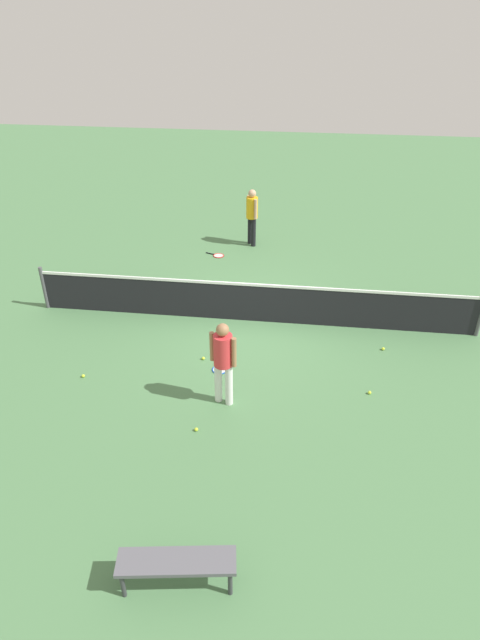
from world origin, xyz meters
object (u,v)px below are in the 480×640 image
(tennis_ball_near_player, at_px, (370,393))
(tennis_ball_stray_left, at_px, (196,429))
(player_near_side, at_px, (223,357))
(tennis_ball_baseline, at_px, (83,376))
(tennis_racket_near_player, at_px, (221,369))
(tennis_ball_by_net, at_px, (383,349))
(tennis_ball_midcourt, at_px, (203,358))
(courtside_bench, at_px, (177,563))
(player_far_side, at_px, (252,213))
(tennis_racket_far_player, at_px, (218,255))

(tennis_ball_near_player, distance_m, tennis_ball_stray_left, 3.38)
(player_near_side, xyz_separation_m, tennis_ball_baseline, (-2.88, 0.38, -0.98))
(player_near_side, height_order, tennis_racket_near_player, player_near_side)
(tennis_ball_by_net, relative_size, tennis_ball_midcourt, 1.00)
(tennis_ball_by_net, height_order, tennis_ball_stray_left, same)
(courtside_bench, bearing_deg, player_near_side, 89.37)
(player_far_side, bearing_deg, tennis_ball_midcourt, -93.37)
(player_near_side, distance_m, player_far_side, 7.36)
(player_far_side, distance_m, tennis_ball_midcourt, 6.17)
(player_near_side, relative_size, player_far_side, 1.00)
(courtside_bench, bearing_deg, tennis_ball_baseline, 125.15)
(player_near_side, distance_m, tennis_racket_far_player, 6.60)
(player_near_side, height_order, player_far_side, same)
(tennis_racket_near_player, xyz_separation_m, tennis_ball_midcourt, (-0.41, 0.29, 0.02))
(tennis_ball_midcourt, xyz_separation_m, tennis_ball_stray_left, (0.27, -2.12, 0.00))
(player_near_side, relative_size, tennis_racket_far_player, 2.81)
(player_far_side, distance_m, tennis_ball_stray_left, 8.26)
(tennis_racket_near_player, relative_size, tennis_ball_stray_left, 9.07)
(player_near_side, height_order, courtside_bench, player_near_side)
(tennis_ball_by_net, height_order, tennis_ball_baseline, same)
(tennis_racket_far_player, height_order, tennis_ball_midcourt, tennis_ball_midcourt)
(tennis_ball_near_player, bearing_deg, tennis_ball_stray_left, -155.46)
(player_far_side, height_order, tennis_ball_stray_left, player_far_side)
(player_far_side, height_order, tennis_ball_baseline, player_far_side)
(tennis_ball_near_player, distance_m, courtside_bench, 5.05)
(tennis_ball_near_player, xyz_separation_m, tennis_ball_stray_left, (-3.08, -1.40, 0.00))
(player_near_side, bearing_deg, tennis_ball_near_player, 11.70)
(tennis_ball_midcourt, relative_size, tennis_ball_baseline, 1.00)
(tennis_racket_near_player, bearing_deg, player_near_side, -77.37)
(tennis_racket_near_player, xyz_separation_m, courtside_bench, (0.18, -4.63, 0.40))
(tennis_racket_far_player, distance_m, tennis_ball_stray_left, 7.30)
(tennis_racket_far_player, xyz_separation_m, tennis_ball_near_player, (3.87, -5.85, 0.02))
(player_near_side, xyz_separation_m, player_far_side, (-0.27, 7.36, 0.00))
(tennis_ball_near_player, xyz_separation_m, tennis_ball_by_net, (0.40, 1.53, 0.00))
(tennis_racket_far_player, bearing_deg, tennis_ball_near_player, -56.52)
(courtside_bench, bearing_deg, tennis_ball_midcourt, 96.81)
(player_far_side, relative_size, tennis_ball_by_net, 25.76)
(player_near_side, xyz_separation_m, tennis_ball_midcourt, (-0.63, 1.27, -0.98))
(player_near_side, xyz_separation_m, tennis_racket_far_player, (-1.16, 6.42, -1.00))
(tennis_ball_baseline, bearing_deg, courtside_bench, -54.85)
(tennis_ball_near_player, height_order, tennis_ball_stray_left, same)
(tennis_racket_near_player, distance_m, tennis_ball_stray_left, 1.83)
(player_near_side, distance_m, tennis_ball_near_player, 2.94)
(player_near_side, relative_size, tennis_ball_stray_left, 25.76)
(tennis_racket_near_player, xyz_separation_m, tennis_ball_stray_left, (-0.14, -1.82, 0.02))
(tennis_ball_by_net, xyz_separation_m, courtside_bench, (-3.16, -5.75, 0.38))
(tennis_racket_far_player, relative_size, tennis_ball_midcourt, 9.17)
(player_near_side, bearing_deg, player_far_side, 92.10)
(tennis_racket_near_player, relative_size, tennis_ball_baseline, 9.07)
(player_far_side, bearing_deg, tennis_ball_by_net, -57.20)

